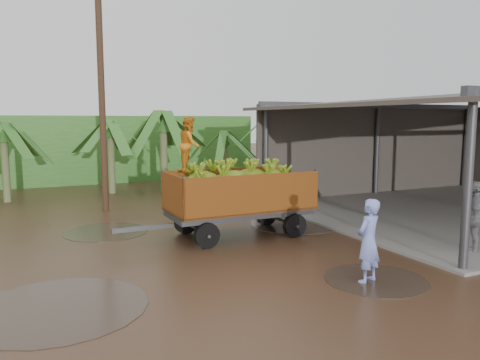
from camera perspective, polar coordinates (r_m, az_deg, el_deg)
name	(u,v)px	position (r m, az deg, el deg)	size (l,w,h in m)	color
ground	(186,257)	(11.85, -6.65, -9.32)	(100.00, 100.00, 0.00)	black
packing_shed	(464,143)	(19.83, 25.63, 4.07)	(12.78, 10.80, 4.76)	gray
hedge_north	(54,150)	(26.88, -21.77, 3.45)	(22.00, 3.00, 3.60)	#2D661E
banana_trailer	(238,193)	(13.65, -0.25, -1.60)	(5.74, 2.02, 3.48)	#A15417
man_blue	(368,241)	(10.17, 15.38, -7.16)	(0.65, 0.43, 1.78)	#7C8DE2
man_grey	(474,218)	(13.26, 26.67, -4.11)	(1.10, 0.46, 1.87)	gray
utility_pole	(102,91)	(18.05, -16.53, 10.35)	(1.20, 0.24, 8.74)	#47301E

